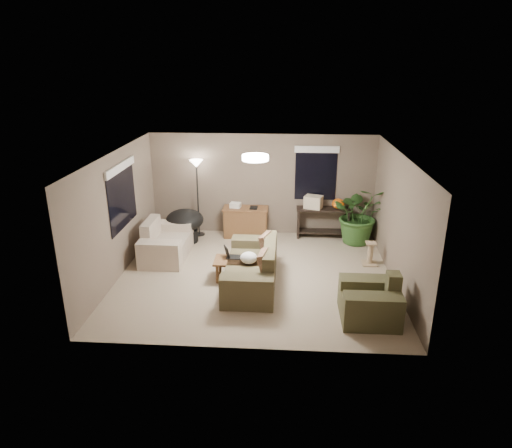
# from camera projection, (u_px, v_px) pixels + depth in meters

# --- Properties ---
(room_shell) EXTENTS (5.50, 5.50, 5.50)m
(room_shell) POSITION_uv_depth(u_px,v_px,m) (255.00, 218.00, 8.90)
(room_shell) COLOR tan
(room_shell) RESTS_ON ground
(main_sofa) EXTENTS (0.95, 2.20, 0.85)m
(main_sofa) POSITION_uv_depth(u_px,v_px,m) (253.00, 270.00, 8.91)
(main_sofa) COLOR brown
(main_sofa) RESTS_ON ground
(throw_pillows) EXTENTS (0.37, 1.39, 0.47)m
(throw_pillows) POSITION_uv_depth(u_px,v_px,m) (266.00, 253.00, 8.77)
(throw_pillows) COLOR #8C7251
(throw_pillows) RESTS_ON main_sofa
(loveseat) EXTENTS (0.90, 1.60, 0.85)m
(loveseat) POSITION_uv_depth(u_px,v_px,m) (165.00, 244.00, 10.14)
(loveseat) COLOR beige
(loveseat) RESTS_ON ground
(armchair) EXTENTS (0.95, 1.00, 0.85)m
(armchair) POSITION_uv_depth(u_px,v_px,m) (370.00, 302.00, 7.71)
(armchair) COLOR #46442A
(armchair) RESTS_ON ground
(coffee_table) EXTENTS (1.00, 0.55, 0.42)m
(coffee_table) POSITION_uv_depth(u_px,v_px,m) (239.00, 263.00, 9.07)
(coffee_table) COLOR brown
(coffee_table) RESTS_ON ground
(laptop) EXTENTS (0.41, 0.25, 0.24)m
(laptop) POSITION_uv_depth(u_px,v_px,m) (231.00, 255.00, 9.13)
(laptop) COLOR black
(laptop) RESTS_ON coffee_table
(plastic_bag) EXTENTS (0.40, 0.38, 0.23)m
(plastic_bag) POSITION_uv_depth(u_px,v_px,m) (249.00, 258.00, 8.85)
(plastic_bag) COLOR white
(plastic_bag) RESTS_ON coffee_table
(desk) EXTENTS (1.10, 0.50, 0.75)m
(desk) POSITION_uv_depth(u_px,v_px,m) (246.00, 222.00, 11.26)
(desk) COLOR brown
(desk) RESTS_ON ground
(desk_papers) EXTENTS (0.68, 0.28, 0.12)m
(desk_papers) POSITION_uv_depth(u_px,v_px,m) (239.00, 206.00, 11.12)
(desk_papers) COLOR silver
(desk_papers) RESTS_ON desk
(console_table) EXTENTS (1.30, 0.40, 0.75)m
(console_table) POSITION_uv_depth(u_px,v_px,m) (323.00, 220.00, 11.20)
(console_table) COLOR black
(console_table) RESTS_ON ground
(pumpkin) EXTENTS (0.34, 0.34, 0.25)m
(pumpkin) POSITION_uv_depth(u_px,v_px,m) (338.00, 204.00, 11.03)
(pumpkin) COLOR orange
(pumpkin) RESTS_ON console_table
(cardboard_box) EXTENTS (0.49, 0.43, 0.31)m
(cardboard_box) POSITION_uv_depth(u_px,v_px,m) (313.00, 202.00, 11.06)
(cardboard_box) COLOR beige
(cardboard_box) RESTS_ON console_table
(papasan_chair) EXTENTS (1.13, 1.13, 0.80)m
(papasan_chair) POSITION_uv_depth(u_px,v_px,m) (185.00, 223.00, 10.92)
(papasan_chair) COLOR black
(papasan_chair) RESTS_ON ground
(floor_lamp) EXTENTS (0.32, 0.32, 1.91)m
(floor_lamp) POSITION_uv_depth(u_px,v_px,m) (197.00, 173.00, 10.96)
(floor_lamp) COLOR black
(floor_lamp) RESTS_ON ground
(ceiling_fixture) EXTENTS (0.50, 0.50, 0.10)m
(ceiling_fixture) POSITION_uv_depth(u_px,v_px,m) (255.00, 158.00, 8.50)
(ceiling_fixture) COLOR white
(ceiling_fixture) RESTS_ON room_shell
(houseplant) EXTENTS (1.29, 1.43, 1.12)m
(houseplant) POSITION_uv_depth(u_px,v_px,m) (359.00, 220.00, 10.83)
(houseplant) COLOR #2D5923
(houseplant) RESTS_ON ground
(cat_scratching_post) EXTENTS (0.32, 0.32, 0.50)m
(cat_scratching_post) POSITION_uv_depth(u_px,v_px,m) (370.00, 255.00, 9.78)
(cat_scratching_post) COLOR tan
(cat_scratching_post) RESTS_ON ground
(window_left) EXTENTS (0.05, 1.56, 1.33)m
(window_left) POSITION_uv_depth(u_px,v_px,m) (121.00, 185.00, 9.17)
(window_left) COLOR black
(window_left) RESTS_ON room_shell
(window_back) EXTENTS (1.06, 0.05, 1.33)m
(window_back) POSITION_uv_depth(u_px,v_px,m) (316.00, 164.00, 10.96)
(window_back) COLOR black
(window_back) RESTS_ON room_shell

